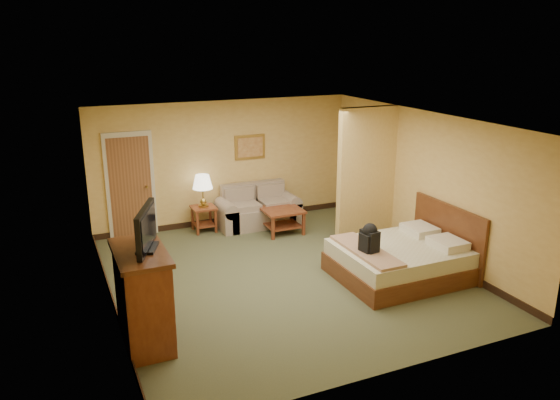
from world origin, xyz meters
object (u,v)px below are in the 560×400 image
coffee_table (282,215)px  dresser (143,297)px  loveseat (258,212)px  bed (403,259)px

coffee_table → dresser: size_ratio=0.61×
loveseat → dresser: 4.81m
coffee_table → dresser: bearing=-137.0°
loveseat → bed: bed is taller
loveseat → coffee_table: size_ratio=2.18×
loveseat → coffee_table: (0.28, -0.62, 0.08)m
loveseat → dresser: bearing=-129.3°
loveseat → dresser: dresser is taller
loveseat → dresser: size_ratio=1.33×
loveseat → bed: 3.61m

